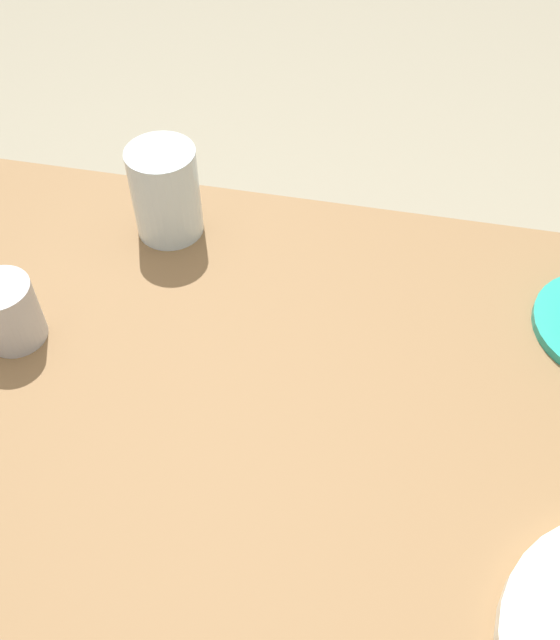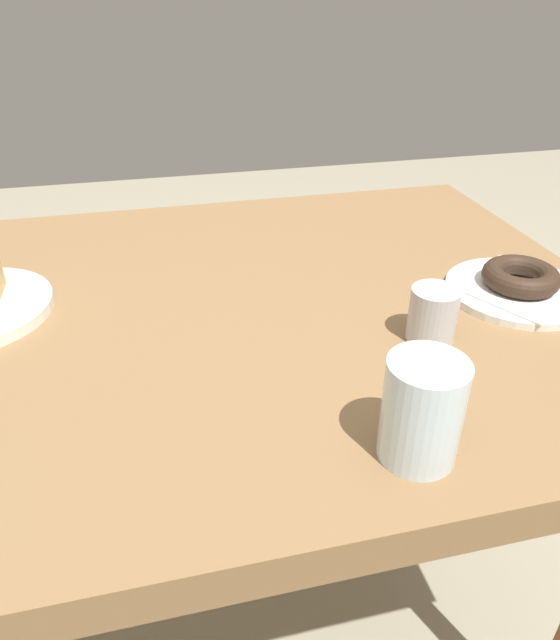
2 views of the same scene
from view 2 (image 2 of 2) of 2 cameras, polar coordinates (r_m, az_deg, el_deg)
ground_plane at (r=1.31m, az=-5.25°, el=-28.05°), size 6.00×6.00×0.00m
table at (r=0.81m, az=-7.53°, el=-2.99°), size 1.13×0.79×0.74m
plate_chocolate_ring at (r=0.86m, az=22.49°, el=2.68°), size 0.19×0.19×0.01m
napkin_chocolate_ring at (r=0.86m, az=22.58°, el=3.07°), size 0.19×0.19×0.00m
donut_chocolate_ring at (r=0.85m, az=22.79°, el=4.01°), size 0.10×0.10×0.03m
water_glass at (r=0.53m, az=13.92°, el=-8.74°), size 0.07×0.07×0.10m
sugar_jar at (r=0.71m, az=14.91°, el=0.51°), size 0.06×0.06×0.07m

